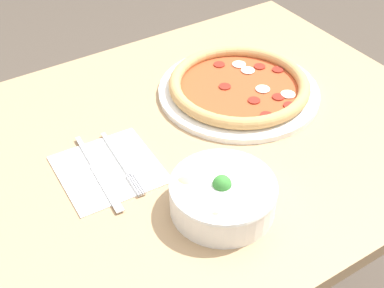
# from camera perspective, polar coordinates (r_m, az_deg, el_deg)

# --- Properties ---
(dining_table) EXTENTS (1.03, 0.79, 0.73)m
(dining_table) POSITION_cam_1_polar(r_m,az_deg,el_deg) (1.14, 0.44, -3.67)
(dining_table) COLOR tan
(dining_table) RESTS_ON ground_plane
(pizza) EXTENTS (0.35, 0.35, 0.04)m
(pizza) POSITION_cam_1_polar(r_m,az_deg,el_deg) (1.17, 5.05, 6.09)
(pizza) COLOR white
(pizza) RESTS_ON dining_table
(bowl) EXTENTS (0.18, 0.18, 0.07)m
(bowl) POSITION_cam_1_polar(r_m,az_deg,el_deg) (0.89, 3.33, -5.37)
(bowl) COLOR white
(bowl) RESTS_ON dining_table
(napkin) EXTENTS (0.18, 0.18, 0.00)m
(napkin) POSITION_cam_1_polar(r_m,az_deg,el_deg) (1.00, -8.88, -2.66)
(napkin) COLOR white
(napkin) RESTS_ON dining_table
(fork) EXTENTS (0.03, 0.19, 0.00)m
(fork) POSITION_cam_1_polar(r_m,az_deg,el_deg) (1.00, -7.58, -1.88)
(fork) COLOR silver
(fork) RESTS_ON napkin
(knife) EXTENTS (0.03, 0.22, 0.01)m
(knife) POSITION_cam_1_polar(r_m,az_deg,el_deg) (1.00, -10.24, -2.63)
(knife) COLOR silver
(knife) RESTS_ON napkin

